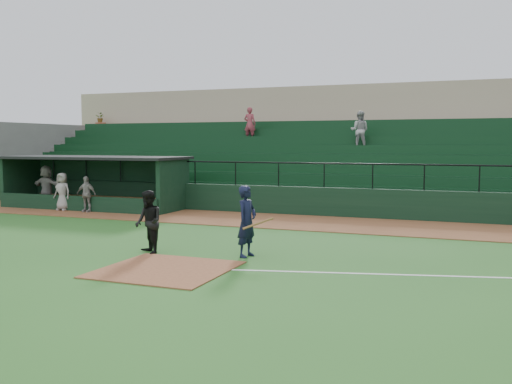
% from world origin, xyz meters
% --- Properties ---
extents(ground, '(90.00, 90.00, 0.00)m').
position_xyz_m(ground, '(0.00, 0.00, 0.00)').
color(ground, '#21561B').
rests_on(ground, ground).
extents(warning_track, '(40.00, 4.00, 0.03)m').
position_xyz_m(warning_track, '(0.00, 8.00, 0.01)').
color(warning_track, brown).
rests_on(warning_track, ground).
extents(home_plate_dirt, '(3.00, 3.00, 0.03)m').
position_xyz_m(home_plate_dirt, '(0.00, -1.00, 0.01)').
color(home_plate_dirt, brown).
rests_on(home_plate_dirt, ground).
extents(stadium_structure, '(38.00, 13.08, 6.40)m').
position_xyz_m(stadium_structure, '(-0.00, 16.46, 2.30)').
color(stadium_structure, black).
rests_on(stadium_structure, ground).
extents(dugout, '(8.90, 3.20, 2.42)m').
position_xyz_m(dugout, '(-9.75, 9.56, 1.33)').
color(dugout, black).
rests_on(dugout, ground).
extents(batter_at_plate, '(1.08, 0.77, 1.92)m').
position_xyz_m(batter_at_plate, '(1.22, 1.21, 0.96)').
color(batter_at_plate, black).
rests_on(batter_at_plate, ground).
extents(umpire, '(1.08, 1.04, 1.75)m').
position_xyz_m(umpire, '(-1.47, 0.62, 0.88)').
color(umpire, black).
rests_on(umpire, ground).
extents(dugout_player_a, '(0.95, 0.46, 1.56)m').
position_xyz_m(dugout_player_a, '(-8.98, 7.58, 0.81)').
color(dugout_player_a, gray).
rests_on(dugout_player_a, warning_track).
extents(dugout_player_b, '(0.83, 0.54, 1.68)m').
position_xyz_m(dugout_player_b, '(-10.38, 7.71, 0.87)').
color(dugout_player_b, '#9E9994').
rests_on(dugout_player_b, warning_track).
extents(dugout_player_c, '(1.85, 0.71, 1.95)m').
position_xyz_m(dugout_player_c, '(-12.00, 8.56, 1.01)').
color(dugout_player_c, gray).
rests_on(dugout_player_c, warning_track).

